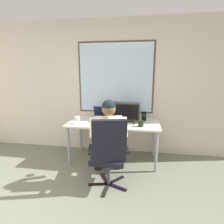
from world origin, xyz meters
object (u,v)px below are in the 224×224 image
Objects in this scene: office_chair at (109,151)px; coffee_mug at (141,124)px; person_seated at (108,139)px; laptop at (101,117)px; crt_monitor at (126,111)px; desk_speaker at (144,116)px; desk at (114,125)px; wine_glass at (77,119)px.

office_chair is 0.83m from coffee_mug.
laptop is at bearing 109.93° from person_seated.
office_chair is at bearing -120.84° from coffee_mug.
crt_monitor is 0.50m from laptop.
desk is at bearing -161.61° from desk_speaker.
desk_speaker is at bearing 66.65° from office_chair.
desk_speaker is (0.32, 0.17, -0.12)m from crt_monitor.
person_seated is at bearing -70.07° from laptop.
coffee_mug is (0.48, -0.21, 0.12)m from desk.
crt_monitor is 0.37m from coffee_mug.
wine_glass is at bearing 145.61° from person_seated.
crt_monitor reaches higher than office_chair.
office_chair is (0.07, -0.90, -0.09)m from desk.
laptop reaches higher than desk_speaker.
crt_monitor reaches higher than laptop.
wine_glass is (-0.35, -0.33, 0.03)m from laptop.
coffee_mug is (-0.05, -0.38, -0.03)m from desk_speaker.
crt_monitor reaches higher than coffee_mug.
crt_monitor is at bearing 141.35° from coffee_mug.
office_chair is at bearing -72.08° from laptop.
laptop is at bearing 42.87° from wine_glass.
person_seated reaches higher than crt_monitor.
desk is at bearing -22.85° from laptop.
desk is 12.25× the size of wine_glass.
person_seated reaches higher than coffee_mug.
office_chair reaches higher than desk_speaker.
person_seated is 0.98m from desk_speaker.
wine_glass is (-0.68, 0.68, 0.24)m from office_chair.
laptop is 2.80× the size of wine_glass.
laptop is (-0.47, 0.10, -0.14)m from crt_monitor.
crt_monitor is at bearing -151.49° from desk_speaker.
desk_speaker is at bearing 82.29° from coffee_mug.
office_chair is at bearing -113.35° from desk_speaker.
office_chair is at bearing -99.23° from crt_monitor.
person_seated is 2.53× the size of crt_monitor.
laptop is 2.25× the size of desk_speaker.
laptop is at bearing -175.02° from desk_speaker.
office_chair is 7.89× the size of wine_glass.
desk is 1.29× the size of person_seated.
desk_speaker is at bearing 19.09° from wine_glass.
wine_glass is (-0.82, -0.22, -0.11)m from crt_monitor.
wine_glass is 1.30× the size of coffee_mug.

